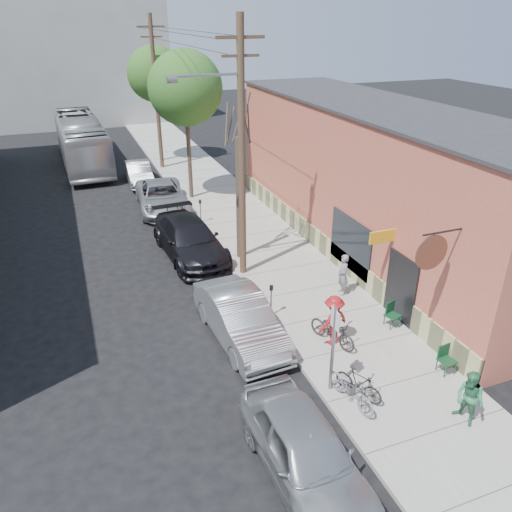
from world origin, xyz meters
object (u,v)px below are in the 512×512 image
object	(u,v)px
tree_bare	(239,200)
utility_pole_near	(240,150)
tree_leafy_far	(155,74)
parking_meter_far	(200,207)
patio_chair_b	(447,360)
parked_bike_a	(359,383)
car_3	(162,197)
sign_post	(333,341)
parked_bike_b	(351,389)
car_4	(139,173)
car_0	(305,451)
parking_meter_near	(271,296)
patron_grey	(343,275)
car_2	(190,239)
patio_chair_a	(393,315)
car_1	(240,319)
bus	(82,141)
tree_leafy_mid	(185,88)
patron_green	(470,398)
cyclist	(333,320)

from	to	relation	value
tree_bare	utility_pole_near	bearing A→B (deg)	-105.47
tree_leafy_far	parking_meter_far	bearing A→B (deg)	-92.38
patio_chair_b	parked_bike_a	bearing A→B (deg)	173.05
car_3	sign_post	bearing A→B (deg)	-80.64
parked_bike_b	car_4	size ratio (longest dim) A/B	0.43
parked_bike_b	car_0	xyz separation A→B (m)	(-2.26, -1.68, 0.18)
parking_meter_near	patron_grey	world-z (taller)	patron_grey
parking_meter_far	patio_chair_b	xyz separation A→B (m)	(3.77, -14.56, -0.39)
car_2	parked_bike_a	bearing A→B (deg)	-82.76
patio_chair_a	car_2	xyz separation A→B (m)	(-5.17, 8.36, 0.25)
patio_chair_b	parked_bike_b	xyz separation A→B (m)	(-3.41, -0.11, 0.05)
car_1	patron_grey	bearing A→B (deg)	11.03
patio_chair_a	parked_bike_a	bearing A→B (deg)	-156.15
parked_bike_a	sign_post	bearing A→B (deg)	110.56
utility_pole_near	car_3	xyz separation A→B (m)	(-1.59, 9.07, -4.62)
parking_meter_near	bus	distance (m)	24.67
tree_leafy_mid	car_2	bearing A→B (deg)	-104.64
tree_leafy_mid	car_0	distance (m)	21.42
patron_green	car_1	size ratio (longest dim) A/B	0.33
tree_leafy_mid	cyclist	world-z (taller)	tree_leafy_mid
tree_bare	tree_leafy_mid	xyz separation A→B (m)	(0.00, 8.79, 3.54)
utility_pole_near	bus	distance (m)	21.50
car_3	tree_leafy_mid	bearing A→B (deg)	35.12
sign_post	parking_meter_far	size ratio (longest dim) A/B	2.26
car_1	parking_meter_near	bearing A→B (deg)	24.31
bus	tree_leafy_mid	bearing A→B (deg)	-63.84
car_3	car_2	bearing A→B (deg)	-85.86
car_3	bus	distance (m)	12.05
patio_chair_a	cyclist	bearing A→B (deg)	165.10
car_1	car_3	size ratio (longest dim) A/B	0.87
tree_leafy_mid	car_0	bearing A→B (deg)	-96.78
parking_meter_far	car_2	size ratio (longest dim) A/B	0.21
patron_grey	patio_chair_a	bearing A→B (deg)	21.93
parking_meter_near	car_0	size ratio (longest dim) A/B	0.26
patron_green	patio_chair_b	bearing A→B (deg)	144.96
tree_leafy_far	car_4	size ratio (longest dim) A/B	1.90
parking_meter_near	car_4	world-z (taller)	car_4
bus	patio_chair_a	bearing A→B (deg)	-73.72
tree_leafy_mid	parked_bike_a	world-z (taller)	tree_leafy_mid
sign_post	utility_pole_near	xyz separation A→B (m)	(0.04, 7.87, 3.58)
tree_bare	cyclist	xyz separation A→B (m)	(0.71, -7.35, -1.82)
patio_chair_a	patron_green	bearing A→B (deg)	-118.41
parked_bike_b	parking_meter_near	bearing A→B (deg)	83.79
utility_pole_near	tree_bare	xyz separation A→B (m)	(0.41, 1.48, -2.55)
patio_chair_b	cyclist	bearing A→B (deg)	127.70
utility_pole_near	parked_bike_b	bearing A→B (deg)	-88.50
parked_bike_b	car_2	world-z (taller)	car_2
patron_green	parked_bike_a	bearing A→B (deg)	-140.37
tree_leafy_mid	cyclist	xyz separation A→B (m)	(0.71, -16.15, -5.36)
patron_green	parking_meter_far	bearing A→B (deg)	-179.17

